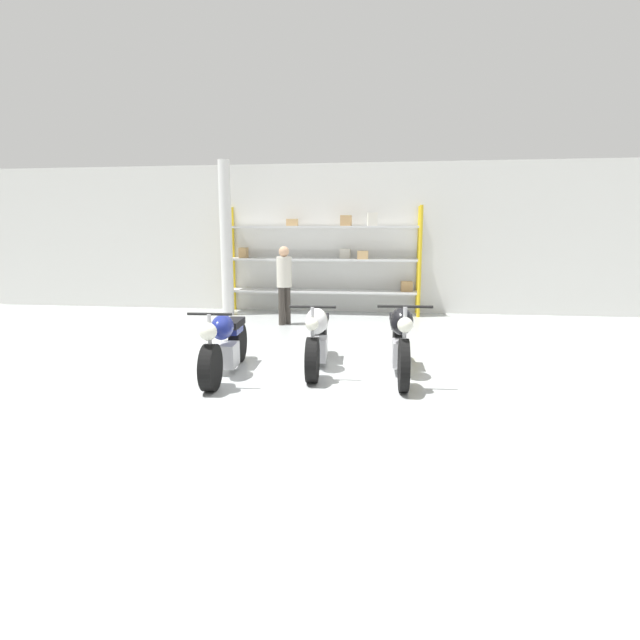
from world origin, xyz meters
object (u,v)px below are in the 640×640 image
(shelving_rack, at_px, (326,257))
(motorcycle_blue, at_px, (225,344))
(person_browsing, at_px, (284,279))
(motorcycle_black, at_px, (400,340))
(motorcycle_white, at_px, (317,338))

(shelving_rack, height_order, motorcycle_blue, shelving_rack)
(motorcycle_blue, bearing_deg, shelving_rack, 169.06)
(motorcycle_blue, xyz_separation_m, person_browsing, (0.05, 3.90, 0.55))
(motorcycle_blue, height_order, person_browsing, person_browsing)
(shelving_rack, relative_size, motorcycle_black, 2.18)
(shelving_rack, height_order, motorcycle_white, shelving_rack)
(motorcycle_white, relative_size, person_browsing, 1.22)
(motorcycle_black, bearing_deg, motorcycle_blue, -84.78)
(motorcycle_blue, relative_size, motorcycle_black, 0.95)
(motorcycle_white, xyz_separation_m, motorcycle_black, (1.19, -0.24, 0.06))
(motorcycle_blue, xyz_separation_m, motorcycle_black, (2.41, 0.30, 0.06))
(motorcycle_white, xyz_separation_m, person_browsing, (-1.17, 3.37, 0.54))
(person_browsing, bearing_deg, shelving_rack, -79.02)
(motorcycle_blue, xyz_separation_m, motorcycle_white, (1.21, 0.54, 0.00))
(shelving_rack, xyz_separation_m, motorcycle_black, (1.66, -5.22, -0.88))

